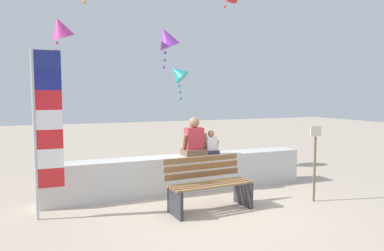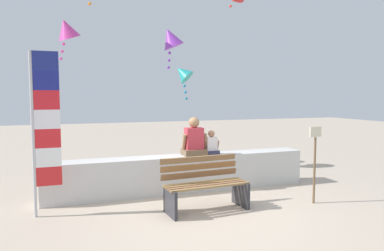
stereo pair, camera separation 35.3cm
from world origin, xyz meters
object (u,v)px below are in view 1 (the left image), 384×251
kite_magenta (60,28)px  sign_post (315,157)px  person_adult (194,140)px  person_child (211,145)px  kite_purple (166,38)px  kite_teal (177,73)px  flag_banner (45,125)px  park_bench (208,186)px

kite_magenta → sign_post: 6.78m
person_adult → person_child: size_ratio=1.57×
kite_purple → kite_magenta: bearing=159.7°
kite_purple → person_child: bearing=-84.1°
person_child → sign_post: sign_post is taller
person_adult → sign_post: (1.75, -1.51, -0.22)m
kite_teal → sign_post: kite_teal is taller
person_child → kite_teal: 3.25m
flag_banner → kite_magenta: 4.33m
park_bench → kite_teal: bearing=77.3°
sign_post → flag_banner: bearing=169.0°
person_adult → kite_purple: 3.23m
person_child → kite_magenta: (-2.72, 3.11, 2.70)m
kite_purple → kite_teal: size_ratio=1.02×
person_child → kite_purple: size_ratio=0.46×
kite_teal → kite_purple: bearing=-130.3°
kite_purple → flag_banner: bearing=-136.0°
kite_purple → kite_magenta: 2.67m
kite_teal → kite_magenta: 3.22m
person_adult → flag_banner: 2.87m
person_adult → kite_magenta: (-2.35, 3.11, 2.59)m
kite_purple → kite_magenta: kite_magenta is taller
person_child → flag_banner: size_ratio=0.19×
flag_banner → kite_magenta: kite_magenta is taller
park_bench → person_child: bearing=62.8°
flag_banner → kite_purple: 4.49m
person_adult → kite_teal: kite_teal is taller
kite_teal → kite_magenta: (-3.02, 0.31, 1.07)m
person_adult → kite_teal: 3.26m
park_bench → person_adult: size_ratio=1.90×
park_bench → kite_teal: kite_teal is taller
sign_post → person_adult: bearing=139.3°
kite_teal → person_adult: bearing=-103.5°
park_bench → kite_purple: kite_purple is taller
park_bench → person_child: person_child is taller
park_bench → flag_banner: bearing=167.7°
kite_magenta → sign_post: bearing=-48.4°
flag_banner → kite_magenta: size_ratio=2.42×
kite_purple → kite_magenta: size_ratio=1.00×
flag_banner → kite_teal: kite_teal is taller
person_adult → person_child: person_adult is taller
kite_purple → sign_post: size_ratio=0.78×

